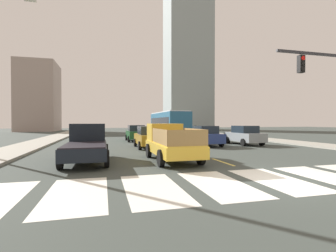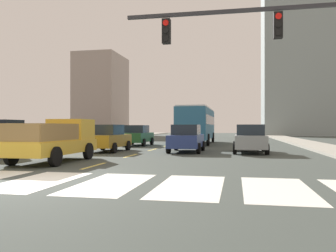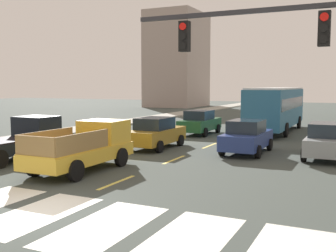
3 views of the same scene
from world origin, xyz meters
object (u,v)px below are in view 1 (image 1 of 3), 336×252
sedan_near_left (136,133)px  sedan_near_right (205,136)px  pickup_stakebed (170,142)px  pickup_dark (87,144)px  city_bus (168,123)px  sedan_far (149,137)px  sedan_mid (244,135)px

sedan_near_left → sedan_near_right: 8.38m
pickup_stakebed → pickup_dark: same height
city_bus → sedan_far: size_ratio=2.45×
pickup_stakebed → pickup_dark: bearing=171.7°
city_bus → sedan_near_right: bearing=-87.9°
sedan_mid → city_bus: bearing=113.6°
pickup_dark → sedan_near_left: 13.62m
sedan_near_left → sedan_far: (0.10, -7.15, 0.00)m
city_bus → sedan_mid: (4.38, -10.45, -1.09)m
pickup_dark → sedan_near_left: size_ratio=1.18×
city_bus → pickup_stakebed: bearing=-105.1°
sedan_mid → sedan_near_right: same height
sedan_near_left → sedan_near_right: (5.13, -6.62, 0.00)m
pickup_stakebed → sedan_near_left: size_ratio=1.18×
sedan_mid → sedan_far: bearing=-175.3°
sedan_mid → sedan_near_left: same height
pickup_stakebed → sedan_far: (-0.03, 6.35, -0.08)m
sedan_mid → sedan_near_right: bearing=-178.2°
pickup_dark → sedan_mid: (13.24, 6.39, -0.06)m
pickup_stakebed → city_bus: bearing=74.5°
pickup_dark → city_bus: city_bus is taller
pickup_dark → sedan_near_right: (9.35, 6.32, -0.06)m
city_bus → sedan_near_left: city_bus is taller
pickup_stakebed → sedan_near_right: bearing=53.0°
city_bus → pickup_dark: bearing=-118.4°
pickup_stakebed → sedan_far: bearing=89.3°
sedan_far → sedan_near_right: same height
city_bus → sedan_near_right: (0.50, -10.51, -1.09)m
pickup_stakebed → sedan_mid: bearing=37.1°
city_bus → sedan_far: city_bus is taller
pickup_stakebed → sedan_near_left: pickup_stakebed is taller
city_bus → sedan_near_left: (-4.64, -3.89, -1.09)m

